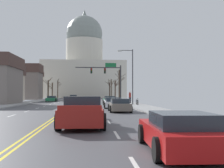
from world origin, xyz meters
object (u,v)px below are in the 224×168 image
signal_gantry (108,74)px  sedan_near_02 (113,103)px  street_lamp_right (131,72)px  sedan_near_06 (180,133)px  sedan_near_03 (120,105)px  sedan_oncoming_01 (73,98)px  sedan_near_01 (111,102)px  pickup_truck_near_05 (82,113)px  sedan_oncoming_00 (52,99)px  pedestrian_00 (130,97)px  bicycle_parked (137,102)px  sedan_near_04 (80,109)px  sedan_near_00 (109,100)px

signal_gantry → sedan_near_02: (-0.42, -17.19, -4.38)m
street_lamp_right → sedan_near_06: (-2.88, -31.11, -4.09)m
sedan_near_03 → sedan_oncoming_01: sedan_oncoming_01 is taller
signal_gantry → sedan_near_06: (-0.35, -41.41, -4.38)m
street_lamp_right → sedan_near_01: 5.07m
sedan_near_03 → pickup_truck_near_05: pickup_truck_near_05 is taller
sedan_near_03 → sedan_oncoming_00: 32.95m
signal_gantry → sedan_near_03: signal_gantry is taller
pedestrian_00 → bicycle_parked: (0.02, -6.95, -0.65)m
street_lamp_right → sedan_near_04: street_lamp_right is taller
signal_gantry → bicycle_parked: 12.90m
street_lamp_right → sedan_near_02: bearing=-113.2°
bicycle_parked → street_lamp_right: bearing=116.5°
sedan_near_02 → sedan_near_06: size_ratio=0.95×
signal_gantry → sedan_oncoming_00: size_ratio=1.83×
pickup_truck_near_05 → bicycle_parked: size_ratio=2.96×
pickup_truck_near_05 → bicycle_parked: (6.60, 23.16, -0.21)m
sedan_near_01 → sedan_near_02: 5.94m
bicycle_parked → sedan_near_00: bearing=114.7°
street_lamp_right → sedan_oncoming_00: bearing=126.2°
signal_gantry → sedan_oncoming_00: bearing=144.0°
pickup_truck_near_05 → bicycle_parked: pickup_truck_near_05 is taller
signal_gantry → sedan_near_06: signal_gantry is taller
sedan_near_04 → sedan_oncoming_00: size_ratio=1.06×
sedan_near_04 → bicycle_parked: 19.11m
signal_gantry → sedan_near_00: size_ratio=1.73×
sedan_near_01 → sedan_oncoming_00: 21.62m
signal_gantry → pickup_truck_near_05: bearing=-95.5°
sedan_near_03 → street_lamp_right: bearing=77.8°
signal_gantry → sedan_near_01: signal_gantry is taller
sedan_near_01 → sedan_near_03: size_ratio=1.10×
sedan_near_01 → sedan_oncoming_01: (-6.89, 32.09, 0.04)m
sedan_near_00 → sedan_near_02: sedan_near_00 is taller
sedan_oncoming_00 → bicycle_parked: 23.84m
sedan_near_04 → bicycle_parked: (6.92, 17.82, -0.09)m
street_lamp_right → sedan_near_04: (-6.23, -19.19, -4.07)m
signal_gantry → sedan_near_02: signal_gantry is taller
sedan_near_03 → bicycle_parked: size_ratio=2.40×
sedan_near_00 → street_lamp_right: bearing=-65.7°
sedan_near_03 → sedan_near_06: sedan_near_03 is taller
sedan_near_00 → sedan_oncoming_00: sedan_near_00 is taller
sedan_near_06 → sedan_oncoming_00: sedan_near_06 is taller
pickup_truck_near_05 → signal_gantry: bearing=84.5°
street_lamp_right → sedan_near_00: size_ratio=1.66×
sedan_near_06 → bicycle_parked: sedan_near_06 is taller
sedan_oncoming_00 → bicycle_parked: sedan_oncoming_00 is taller
sedan_near_01 → sedan_near_00: bearing=87.7°
street_lamp_right → bicycle_parked: 4.43m
sedan_near_02 → sedan_oncoming_00: size_ratio=1.01×
pickup_truck_near_05 → sedan_near_03: bearing=74.8°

